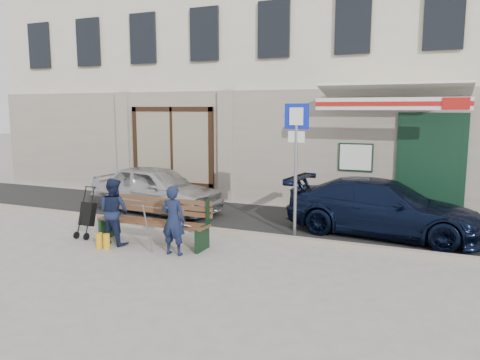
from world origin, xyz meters
The scene contains 11 objects.
ground centered at (0.00, 0.00, 0.00)m, with size 80.00×80.00×0.00m, color #9E9991.
asphalt_lane centered at (0.00, 3.10, 0.01)m, with size 60.00×3.20×0.01m, color #282828.
curb centered at (0.00, 1.50, 0.06)m, with size 60.00×0.18×0.12m, color #9E9384.
building centered at (0.01, 8.45, 4.97)m, with size 20.00×8.27×10.00m.
car_silver centered at (-2.45, 2.80, 0.62)m, with size 1.47×3.65×1.24m, color silver.
car_navy centered at (3.26, 2.84, 0.60)m, with size 1.67×4.12×1.20m, color black.
parking_sign centered at (1.59, 1.87, 1.89)m, with size 0.52×0.09×2.79m.
bench centered at (-0.94, 0.32, 0.46)m, with size 2.40×1.17×0.98m.
man centered at (-0.14, -0.12, 0.65)m, with size 0.47×0.31×1.30m, color #131B35.
woman centered at (-1.59, 0.00, 0.67)m, with size 0.65×0.50×1.33m, color #131B36.
stroller centered at (-2.44, 0.20, 0.47)m, with size 0.32×0.45×1.06m.
Camera 1 is at (4.32, -7.35, 2.68)m, focal length 35.00 mm.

